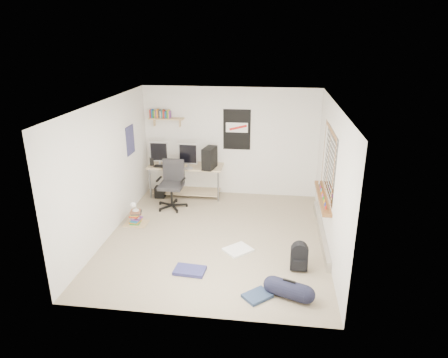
# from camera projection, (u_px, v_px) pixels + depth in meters

# --- Properties ---
(floor) EXTENTS (4.00, 4.50, 0.01)m
(floor) POSITION_uv_depth(u_px,v_px,m) (216.00, 237.00, 7.48)
(floor) COLOR gray
(floor) RESTS_ON ground
(ceiling) EXTENTS (4.00, 4.50, 0.01)m
(ceiling) POSITION_uv_depth(u_px,v_px,m) (215.00, 103.00, 6.62)
(ceiling) COLOR white
(ceiling) RESTS_ON ground
(back_wall) EXTENTS (4.00, 0.01, 2.50)m
(back_wall) POSITION_uv_depth(u_px,v_px,m) (230.00, 142.00, 9.15)
(back_wall) COLOR silver
(back_wall) RESTS_ON ground
(left_wall) EXTENTS (0.01, 4.50, 2.50)m
(left_wall) POSITION_uv_depth(u_px,v_px,m) (107.00, 170.00, 7.30)
(left_wall) COLOR silver
(left_wall) RESTS_ON ground
(right_wall) EXTENTS (0.01, 4.50, 2.50)m
(right_wall) POSITION_uv_depth(u_px,v_px,m) (332.00, 179.00, 6.81)
(right_wall) COLOR silver
(right_wall) RESTS_ON ground
(desk) EXTENTS (1.71, 0.78, 0.77)m
(desk) POSITION_uv_depth(u_px,v_px,m) (187.00, 180.00, 9.34)
(desk) COLOR tan
(desk) RESTS_ON floor
(monitor_left) EXTENTS (0.41, 0.11, 0.45)m
(monitor_left) POSITION_uv_depth(u_px,v_px,m) (159.00, 156.00, 8.99)
(monitor_left) COLOR #B8B8BD
(monitor_left) RESTS_ON desk
(monitor_right) EXTENTS (0.43, 0.13, 0.47)m
(monitor_right) POSITION_uv_depth(u_px,v_px,m) (188.00, 158.00, 8.83)
(monitor_right) COLOR #B6B6BC
(monitor_right) RESTS_ON desk
(pc_tower) EXTENTS (0.30, 0.49, 0.48)m
(pc_tower) POSITION_uv_depth(u_px,v_px,m) (210.00, 158.00, 8.79)
(pc_tower) COLOR black
(pc_tower) RESTS_ON desk
(keyboard) EXTENTS (0.40, 0.18, 0.02)m
(keyboard) POSITION_uv_depth(u_px,v_px,m) (163.00, 166.00, 8.98)
(keyboard) COLOR black
(keyboard) RESTS_ON desk
(speaker_left) EXTENTS (0.11, 0.11, 0.17)m
(speaker_left) POSITION_uv_depth(u_px,v_px,m) (152.00, 161.00, 9.06)
(speaker_left) COLOR black
(speaker_left) RESTS_ON desk
(speaker_right) EXTENTS (0.11, 0.11, 0.17)m
(speaker_right) POSITION_uv_depth(u_px,v_px,m) (178.00, 164.00, 8.89)
(speaker_right) COLOR black
(speaker_right) RESTS_ON desk
(office_chair) EXTENTS (0.72, 0.72, 1.05)m
(office_chair) POSITION_uv_depth(u_px,v_px,m) (171.00, 187.00, 8.60)
(office_chair) COLOR #262528
(office_chair) RESTS_ON floor
(wall_shelf) EXTENTS (0.80, 0.22, 0.24)m
(wall_shelf) POSITION_uv_depth(u_px,v_px,m) (166.00, 119.00, 9.04)
(wall_shelf) COLOR tan
(wall_shelf) RESTS_ON back_wall
(poster_back_wall) EXTENTS (0.62, 0.03, 0.92)m
(poster_back_wall) POSITION_uv_depth(u_px,v_px,m) (237.00, 130.00, 9.01)
(poster_back_wall) COLOR black
(poster_back_wall) RESTS_ON back_wall
(poster_left_wall) EXTENTS (0.02, 0.42, 0.60)m
(poster_left_wall) POSITION_uv_depth(u_px,v_px,m) (130.00, 140.00, 8.33)
(poster_left_wall) COLOR navy
(poster_left_wall) RESTS_ON left_wall
(window) EXTENTS (0.10, 1.50, 1.26)m
(window) POSITION_uv_depth(u_px,v_px,m) (327.00, 163.00, 7.03)
(window) COLOR brown
(window) RESTS_ON right_wall
(baseboard_heater) EXTENTS (0.08, 2.50, 0.18)m
(baseboard_heater) POSITION_uv_depth(u_px,v_px,m) (321.00, 232.00, 7.49)
(baseboard_heater) COLOR #B7B2A8
(baseboard_heater) RESTS_ON floor
(backpack) EXTENTS (0.28, 0.23, 0.37)m
(backpack) POSITION_uv_depth(u_px,v_px,m) (299.00, 259.00, 6.39)
(backpack) COLOR black
(backpack) RESTS_ON floor
(duffel_bag) EXTENTS (0.34, 0.34, 0.52)m
(duffel_bag) POSITION_uv_depth(u_px,v_px,m) (289.00, 289.00, 5.73)
(duffel_bag) COLOR black
(duffel_bag) RESTS_ON floor
(tshirt) EXTENTS (0.58, 0.58, 0.04)m
(tshirt) POSITION_uv_depth(u_px,v_px,m) (238.00, 250.00, 7.00)
(tshirt) COLOR white
(tshirt) RESTS_ON floor
(jeans_a) EXTENTS (0.51, 0.35, 0.05)m
(jeans_a) POSITION_uv_depth(u_px,v_px,m) (190.00, 270.00, 6.37)
(jeans_a) COLOR navy
(jeans_a) RESTS_ON floor
(jeans_b) EXTENTS (0.48, 0.47, 0.05)m
(jeans_b) POSITION_uv_depth(u_px,v_px,m) (257.00, 296.00, 5.76)
(jeans_b) COLOR navy
(jeans_b) RESTS_ON floor
(book_stack) EXTENTS (0.48, 0.41, 0.29)m
(book_stack) POSITION_uv_depth(u_px,v_px,m) (136.00, 217.00, 7.96)
(book_stack) COLOR brown
(book_stack) RESTS_ON floor
(desk_lamp) EXTENTS (0.19, 0.24, 0.21)m
(desk_lamp) POSITION_uv_depth(u_px,v_px,m) (135.00, 207.00, 7.86)
(desk_lamp) COLOR white
(desk_lamp) RESTS_ON book_stack
(subwoofer) EXTENTS (0.24, 0.24, 0.25)m
(subwoofer) POSITION_uv_depth(u_px,v_px,m) (160.00, 192.00, 9.25)
(subwoofer) COLOR black
(subwoofer) RESTS_ON floor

